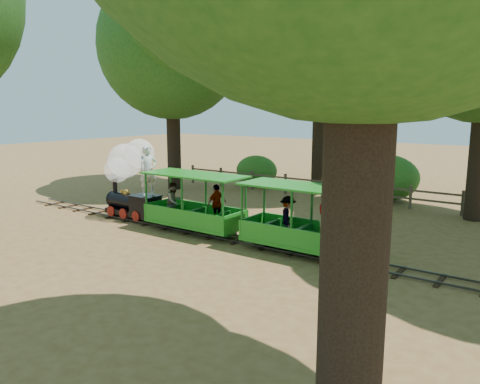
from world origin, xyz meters
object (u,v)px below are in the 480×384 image
Objects in this scene: carriage_rear at (302,226)px; fence at (343,188)px; carriage_front at (194,208)px; locomotive at (130,173)px.

fence is (-2.19, 8.03, -0.25)m from carriage_rear.
carriage_rear is at bearing -0.64° from carriage_front.
carriage_front is at bearing -0.99° from locomotive.
carriage_front is 8.22m from fence.
carriage_rear is 8.33m from fence.
fence is at bearing 57.00° from locomotive.
carriage_front is 4.14m from carriage_rear.
carriage_rear is at bearing -74.73° from fence.
locomotive reaches higher than carriage_front.
locomotive is 7.40m from carriage_rear.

